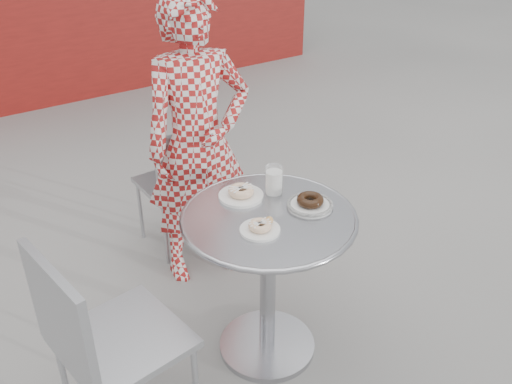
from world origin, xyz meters
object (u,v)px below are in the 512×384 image
milk_cup (274,181)px  plate_checker (310,203)px  bistro_table (268,251)px  chair_far (178,208)px  seated_person (198,144)px  plate_far (241,193)px  plate_near (260,227)px  chair_left (125,376)px

milk_cup → plate_checker: bearing=-71.1°
bistro_table → chair_far: (0.05, 0.99, -0.32)m
plate_checker → milk_cup: size_ratio=1.56×
seated_person → milk_cup: 0.57m
bistro_table → plate_far: size_ratio=3.83×
seated_person → plate_checker: size_ratio=7.80×
milk_cup → chair_far: bearing=94.6°
plate_near → plate_checker: 0.27m
seated_person → plate_near: seated_person is taller
bistro_table → chair_left: bearing=-176.2°
chair_far → plate_checker: bearing=95.2°
milk_cup → seated_person: bearing=96.0°
bistro_table → milk_cup: milk_cup is taller
plate_near → chair_far: bearing=82.4°
seated_person → milk_cup: seated_person is taller
seated_person → plate_checker: 0.75m
bistro_table → chair_left: chair_left is taller
chair_far → seated_person: 0.59m
chair_far → milk_cup: milk_cup is taller
seated_person → chair_far: bearing=99.0°
chair_far → milk_cup: bearing=92.6°
chair_far → plate_near: bearing=80.4°
bistro_table → plate_checker: (0.18, -0.04, 0.20)m
bistro_table → plate_far: bearing=94.9°
plate_checker → plate_far: bearing=131.7°
plate_far → plate_near: plate_far is taller
seated_person → bistro_table: bearing=-87.9°
plate_near → plate_checker: size_ratio=0.82×
chair_left → plate_far: size_ratio=4.65×
chair_left → plate_near: chair_left is taller
plate_far → plate_checker: bearing=-48.3°
plate_near → milk_cup: (0.21, 0.21, 0.04)m
seated_person → plate_near: bearing=-93.8°
plate_near → plate_checker: bearing=7.3°
milk_cup → chair_left: bearing=-167.3°
plate_checker → bistro_table: bearing=168.4°
seated_person → plate_near: size_ratio=9.56×
bistro_table → milk_cup: bearing=48.5°
plate_near → milk_cup: size_ratio=1.28×
plate_far → plate_near: (-0.07, -0.26, -0.00)m
seated_person → plate_far: bearing=-91.3°
chair_left → plate_checker: size_ratio=4.60×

